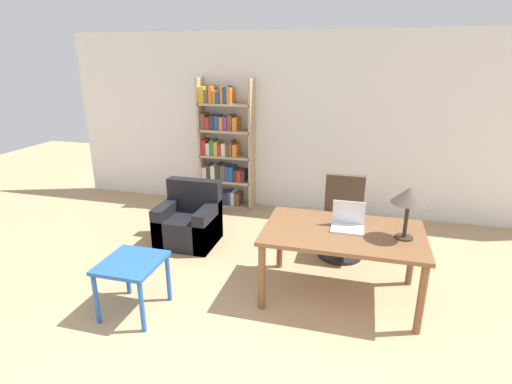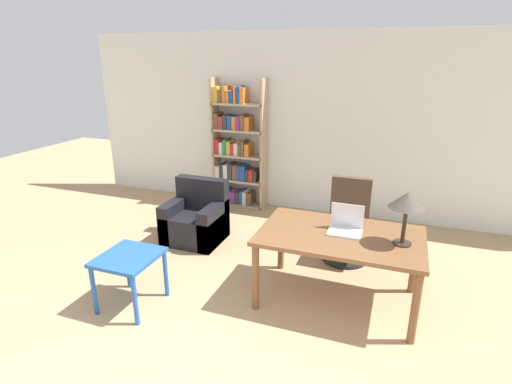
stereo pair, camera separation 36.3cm
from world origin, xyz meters
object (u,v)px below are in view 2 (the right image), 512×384
laptop (346,226)px  side_table_blue (129,264)px  desk (340,242)px  armchair (196,220)px  table_lamp (407,202)px  office_chair (347,224)px  bookshelf (236,150)px

laptop → side_table_blue: bearing=-155.8°
desk → armchair: (-1.99, 0.76, -0.37)m
table_lamp → office_chair: 1.35m
laptop → office_chair: laptop is taller
office_chair → side_table_blue: bearing=-136.4°
armchair → table_lamp: bearing=-16.9°
table_lamp → bookshelf: 3.40m
side_table_blue → office_chair: bearing=43.6°
desk → side_table_blue: bearing=-157.4°
laptop → office_chair: (-0.08, 0.88, -0.36)m
table_lamp → side_table_blue: 2.64m
side_table_blue → bookshelf: bookshelf is taller
bookshelf → laptop: bearing=-45.9°
laptop → armchair: size_ratio=0.39×
laptop → office_chair: 0.95m
desk → office_chair: bearing=92.9°
desk → office_chair: office_chair is taller
desk → table_lamp: table_lamp is taller
armchair → bookshelf: 1.58m
office_chair → armchair: size_ratio=1.22×
armchair → bookshelf: (-0.02, 1.44, 0.64)m
office_chair → bookshelf: 2.38m
armchair → bookshelf: bookshelf is taller
desk → office_chair: size_ratio=1.58×
side_table_blue → bookshelf: bearing=92.8°
table_lamp → bookshelf: (-2.57, 2.22, -0.22)m
side_table_blue → armchair: bearing=94.5°
laptop → side_table_blue: laptop is taller
laptop → armchair: 2.20m
desk → side_table_blue: size_ratio=2.70×
laptop → side_table_blue: size_ratio=0.55×
table_lamp → side_table_blue: (-2.43, -0.76, -0.68)m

